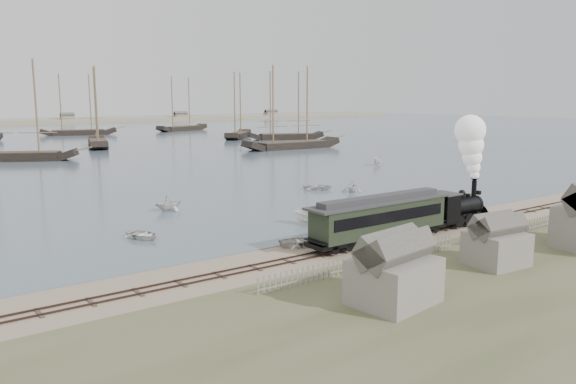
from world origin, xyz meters
TOP-DOWN VIEW (x-y plane):
  - ground at (0.00, 0.00)m, footprint 600.00×600.00m
  - harbor_water at (0.00, 170.00)m, footprint 600.00×336.00m
  - rail_track at (0.00, -2.00)m, footprint 120.00×1.80m
  - picket_fence_west at (-6.50, -7.00)m, footprint 19.00×0.10m
  - picket_fence_east at (12.50, -7.50)m, footprint 15.00×0.10m
  - shed_left at (-10.00, -13.00)m, footprint 5.00×4.00m
  - shed_mid at (2.00, -12.00)m, footprint 4.00×3.50m
  - locomotive at (12.09, -2.00)m, footprint 8.35×3.12m
  - passenger_coach at (-0.16, -2.00)m, footprint 14.84×2.86m
  - beached_dinghy at (-6.37, 1.01)m, footprint 3.89×4.57m
  - rowboat_0 at (-16.49, 11.08)m, footprint 4.18×3.57m
  - rowboat_1 at (-9.35, 21.48)m, footprint 3.36×3.74m
  - rowboat_2 at (-1.09, 6.60)m, footprint 4.05×2.83m
  - rowboat_3 at (12.99, 22.83)m, footprint 4.74×4.77m
  - rowboat_4 at (15.57, 18.76)m, footprint 3.77×3.83m
  - rowboat_5 at (39.27, 37.92)m, footprint 3.53×3.98m
  - schooner_2 at (-12.63, 84.80)m, footprint 21.51×14.50m
  - schooner_3 at (9.53, 106.31)m, footprint 10.23×21.42m
  - schooner_4 at (46.67, 74.41)m, footprint 25.98×6.90m
  - schooner_5 at (62.84, 99.45)m, footprint 22.54×13.04m
  - schooner_8 at (18.72, 155.68)m, footprint 24.45×10.53m
  - schooner_9 at (57.04, 157.58)m, footprint 22.55×11.68m
  - schooner_10 at (54.24, 112.49)m, footprint 17.33×17.88m

SIDE VIEW (x-z plane):
  - ground at x=0.00m, z-range 0.00..0.00m
  - picket_fence_west at x=-6.50m, z-range -0.60..0.60m
  - picket_fence_east at x=12.50m, z-range -0.60..0.60m
  - shed_left at x=-10.00m, z-range -2.05..2.05m
  - shed_mid at x=2.00m, z-range -1.80..1.80m
  - harbor_water at x=0.00m, z-range 0.00..0.06m
  - rail_track at x=0.00m, z-range -0.04..0.12m
  - beached_dinghy at x=-6.37m, z-range 0.00..0.80m
  - rowboat_0 at x=-16.49m, z-range 0.06..0.79m
  - rowboat_3 at x=12.99m, z-range 0.06..0.87m
  - rowboat_2 at x=-1.09m, z-range 0.06..1.53m
  - rowboat_5 at x=39.27m, z-range 0.06..1.56m
  - rowboat_4 at x=15.57m, z-range 0.06..1.59m
  - rowboat_1 at x=-9.35m, z-range 0.06..1.82m
  - passenger_coach at x=-0.16m, z-range 0.47..4.07m
  - locomotive at x=12.09m, z-range -0.42..9.98m
  - schooner_2 at x=-12.63m, z-range 0.06..20.06m
  - schooner_3 at x=9.53m, z-range 0.06..20.06m
  - schooner_4 at x=46.67m, z-range 0.06..20.06m
  - schooner_5 at x=62.84m, z-range 0.06..20.06m
  - schooner_8 at x=18.72m, z-range 0.06..20.06m
  - schooner_9 at x=57.04m, z-range 0.06..20.06m
  - schooner_10 at x=54.24m, z-range 0.06..20.06m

